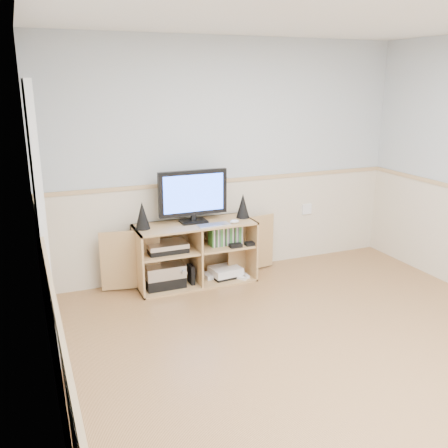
{
  "coord_description": "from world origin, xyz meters",
  "views": [
    {
      "loc": [
        -2.07,
        -2.66,
        2.07
      ],
      "look_at": [
        -0.48,
        1.2,
        0.86
      ],
      "focal_mm": 40.0,
      "sensor_mm": 36.0,
      "label": 1
    }
  ],
  "objects_px": {
    "media_cabinet": "(194,251)",
    "keyboard": "(214,225)",
    "monitor": "(193,194)",
    "game_consoles": "(224,272)"
  },
  "relations": [
    {
      "from": "media_cabinet",
      "to": "keyboard",
      "type": "bearing_deg",
      "value": -52.45
    },
    {
      "from": "media_cabinet",
      "to": "monitor",
      "type": "height_order",
      "value": "monitor"
    },
    {
      "from": "media_cabinet",
      "to": "game_consoles",
      "type": "height_order",
      "value": "media_cabinet"
    },
    {
      "from": "keyboard",
      "to": "game_consoles",
      "type": "xyz_separation_m",
      "value": [
        0.17,
        0.13,
        -0.59
      ]
    },
    {
      "from": "media_cabinet",
      "to": "monitor",
      "type": "bearing_deg",
      "value": -90.0
    },
    {
      "from": "monitor",
      "to": "keyboard",
      "type": "height_order",
      "value": "monitor"
    },
    {
      "from": "media_cabinet",
      "to": "monitor",
      "type": "distance_m",
      "value": 0.61
    },
    {
      "from": "media_cabinet",
      "to": "game_consoles",
      "type": "relative_size",
      "value": 4.24
    },
    {
      "from": "monitor",
      "to": "keyboard",
      "type": "bearing_deg",
      "value": -51.42
    },
    {
      "from": "monitor",
      "to": "media_cabinet",
      "type": "bearing_deg",
      "value": 90.0
    }
  ]
}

